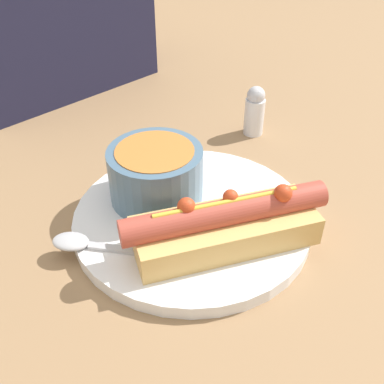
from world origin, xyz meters
The scene contains 6 objects.
ground_plane centered at (0.00, 0.00, 0.00)m, with size 4.00×4.00×0.00m, color #93704C.
dinner_plate centered at (0.00, 0.00, 0.01)m, with size 0.25×0.25×0.01m.
hot_dog centered at (-0.01, -0.05, 0.04)m, with size 0.19×0.14×0.06m.
soup_bowl centered at (-0.01, 0.05, 0.05)m, with size 0.10×0.10×0.06m.
spoon centered at (-0.10, 0.03, 0.02)m, with size 0.11×0.14×0.01m.
salt_shaker centered at (0.20, 0.08, 0.04)m, with size 0.03×0.03×0.07m.
Camera 1 is at (-0.26, -0.26, 0.33)m, focal length 42.00 mm.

